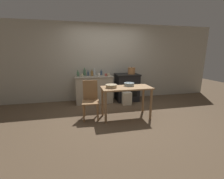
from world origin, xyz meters
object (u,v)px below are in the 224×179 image
Objects in this scene: cup_far_right at (82,75)px; bottle_center_right at (101,73)px; chair at (90,99)px; bottle_far_left at (94,72)px; work_table at (126,92)px; mixing_bowl_large at (129,84)px; bottle_mid_left at (92,73)px; cup_end_right at (106,75)px; mixing_bowl_small at (111,86)px; bottle_center_left at (88,74)px; flour_sack at (127,98)px; stock_pot at (131,71)px; bottle_center at (78,74)px; cup_right at (99,75)px; bottle_left at (85,72)px; stove at (127,87)px; cup_mid_right at (109,75)px.

bottle_center_right is at bearing 19.81° from cup_far_right.
chair is 1.55m from bottle_far_left.
mixing_bowl_large is at bearing 48.54° from work_table.
bottle_mid_left is 0.45m from cup_end_right.
chair is at bearing 161.76° from mixing_bowl_small.
bottle_center_left is 1.93× the size of cup_far_right.
flour_sack is 1.01m from cup_end_right.
stock_pot reaches higher than cup_far_right.
work_table is at bearing -52.92° from bottle_center.
bottle_center_left is at bearing 148.34° from cup_right.
cup_end_right is at bearing -23.95° from bottle_left.
flour_sack is (0.32, 0.92, -0.45)m from work_table.
mixing_bowl_large is 1.72m from bottle_center_left.
stock_pot is (0.13, -0.06, 0.56)m from stove.
bottle_mid_left is at bearing 87.54° from chair.
bottle_center_right is 0.34m from cup_mid_right.
cup_end_right is at bearing 67.56° from chair.
work_table is 1.30× the size of chair.
work_table is at bearing -131.46° from mixing_bowl_large.
bottle_center_left is at bearing 106.04° from mixing_bowl_small.
stock_pot is (1.46, 1.15, 0.53)m from chair.
cup_mid_right reaches higher than cup_end_right.
chair is 2.32× the size of flour_sack.
cup_right is at bearing 151.43° from flour_sack.
bottle_left reaches higher than flour_sack.
cup_far_right is at bearing -111.98° from bottle_left.
stove is at bearing 74.29° from mixing_bowl_large.
bottle_left is at bearing 108.90° from mixing_bowl_small.
cup_mid_right is at bearing 140.07° from flour_sack.
cup_mid_right reaches higher than work_table.
work_table is 15.54× the size of cup_end_right.
cup_far_right is (-0.33, -0.07, -0.03)m from bottle_mid_left.
cup_far_right reaches higher than cup_end_right.
bottle_left is (-1.25, 0.71, 0.77)m from flour_sack.
chair reaches higher than flour_sack.
bottle_center_right is (-0.97, 0.29, -0.08)m from stock_pot.
bottle_far_left is 0.32m from bottle_left.
mixing_bowl_small is at bearing -77.13° from bottle_mid_left.
bottle_far_left is at bearing 138.87° from cup_end_right.
cup_mid_right reaches higher than flour_sack.
flour_sack is 5.15× the size of cup_end_right.
mixing_bowl_large is at bearing -64.69° from bottle_far_left.
mixing_bowl_large is (-0.49, -1.20, -0.20)m from stock_pot.
bottle_center is 0.98m from cup_mid_right.
bottle_left is (-0.93, 1.63, 0.32)m from work_table.
chair is 1.53m from bottle_left.
cup_mid_right is (0.20, -0.28, -0.03)m from bottle_center_right.
bottle_far_left is 0.30m from cup_right.
bottle_mid_left reaches higher than stove.
mixing_bowl_small is 1.69m from bottle_center.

